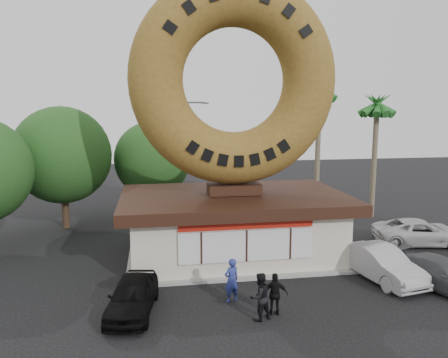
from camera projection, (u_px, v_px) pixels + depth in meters
name	position (u px, v px, depth m)	size (l,w,h in m)	color
ground	(262.00, 309.00, 16.59)	(90.00, 90.00, 0.00)	black
donut_shop	(234.00, 223.00, 22.13)	(11.20, 7.20, 3.80)	beige
giant_donut	(234.00, 81.00, 20.99)	(10.09, 10.09, 2.57)	olive
tree_west	(62.00, 155.00, 26.97)	(6.00, 6.00, 7.65)	#473321
tree_mid	(152.00, 160.00, 29.90)	(5.20, 5.20, 6.63)	#473321
palm_near	(320.00, 95.00, 30.04)	(2.60, 2.60, 9.75)	#726651
palm_far	(377.00, 109.00, 29.29)	(2.60, 2.60, 8.75)	#726651
street_lamp	(183.00, 151.00, 31.14)	(2.11, 0.20, 8.00)	#59595E
person_left	(232.00, 280.00, 17.10)	(0.64, 0.42, 1.76)	navy
person_center	(260.00, 297.00, 15.62)	(0.86, 0.67, 1.76)	black
person_right	(275.00, 294.00, 16.01)	(0.94, 0.39, 1.60)	black
car_black	(132.00, 296.00, 16.19)	(1.58, 3.93, 1.34)	black
car_silver	(381.00, 263.00, 19.34)	(1.57, 4.51, 1.48)	#A09FA4
car_grey	(443.00, 274.00, 18.29)	(1.82, 4.47, 1.30)	#505355
car_white	(420.00, 232.00, 24.29)	(2.33, 5.06, 1.41)	#BBBBBB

